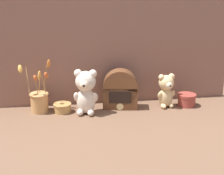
# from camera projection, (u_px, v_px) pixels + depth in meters

# --- Properties ---
(ground_plane) EXTENTS (4.00, 4.00, 0.00)m
(ground_plane) POSITION_uv_depth(u_px,v_px,m) (113.00, 111.00, 2.06)
(ground_plane) COLOR brown
(backdrop_wall) EXTENTS (1.56, 0.02, 0.79)m
(backdrop_wall) POSITION_uv_depth(u_px,v_px,m) (108.00, 41.00, 2.10)
(backdrop_wall) COLOR #845B4C
(backdrop_wall) RESTS_ON ground
(teddy_bear_large) EXTENTS (0.15, 0.13, 0.27)m
(teddy_bear_large) POSITION_uv_depth(u_px,v_px,m) (86.00, 91.00, 1.98)
(teddy_bear_large) COLOR beige
(teddy_bear_large) RESTS_ON ground
(teddy_bear_medium) EXTENTS (0.12, 0.11, 0.21)m
(teddy_bear_medium) POSITION_uv_depth(u_px,v_px,m) (166.00, 90.00, 2.09)
(teddy_bear_medium) COLOR #DBBC84
(teddy_bear_medium) RESTS_ON ground
(flower_vase) EXTENTS (0.19, 0.12, 0.31)m
(flower_vase) POSITION_uv_depth(u_px,v_px,m) (39.00, 99.00, 2.02)
(flower_vase) COLOR tan
(flower_vase) RESTS_ON ground
(vintage_radio) EXTENTS (0.22, 0.13, 0.24)m
(vintage_radio) POSITION_uv_depth(u_px,v_px,m) (120.00, 91.00, 2.08)
(vintage_radio) COLOR brown
(vintage_radio) RESTS_ON ground
(decorative_tin_tall) EXTENTS (0.11, 0.11, 0.08)m
(decorative_tin_tall) POSITION_uv_depth(u_px,v_px,m) (187.00, 100.00, 2.13)
(decorative_tin_tall) COLOR #993D33
(decorative_tin_tall) RESTS_ON ground
(decorative_tin_short) EXTENTS (0.11, 0.11, 0.05)m
(decorative_tin_short) POSITION_uv_depth(u_px,v_px,m) (62.00, 108.00, 2.03)
(decorative_tin_short) COLOR tan
(decorative_tin_short) RESTS_ON ground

